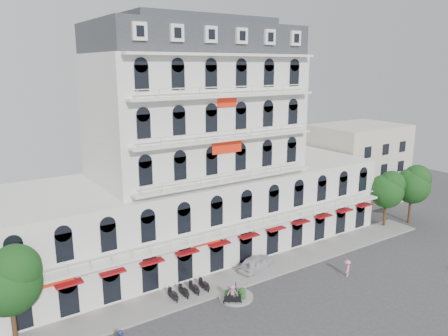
% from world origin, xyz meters
% --- Properties ---
extents(ground, '(120.00, 120.00, 0.00)m').
position_xyz_m(ground, '(0.00, 0.00, 0.00)').
color(ground, '#38383A').
rests_on(ground, ground).
extents(sidewalk, '(53.00, 4.00, 0.16)m').
position_xyz_m(sidewalk, '(0.00, 9.00, 0.08)').
color(sidewalk, gray).
rests_on(sidewalk, ground).
extents(main_building, '(45.00, 15.00, 25.80)m').
position_xyz_m(main_building, '(0.00, 18.00, 9.96)').
color(main_building, silver).
rests_on(main_building, ground).
extents(flank_building_east, '(14.00, 10.00, 12.00)m').
position_xyz_m(flank_building_east, '(30.00, 20.00, 6.00)').
color(flank_building_east, beige).
rests_on(flank_building_east, ground).
extents(traffic_island, '(3.20, 3.20, 1.60)m').
position_xyz_m(traffic_island, '(-3.00, 6.00, 0.26)').
color(traffic_island, gray).
rests_on(traffic_island, ground).
extents(parked_scooter_row, '(4.40, 1.80, 1.10)m').
position_xyz_m(parked_scooter_row, '(-6.35, 8.80, 0.00)').
color(parked_scooter_row, black).
rests_on(parked_scooter_row, ground).
extents(tree_west_inner, '(4.76, 4.76, 8.25)m').
position_xyz_m(tree_west_inner, '(-20.95, 9.48, 5.68)').
color(tree_west_inner, '#382314').
rests_on(tree_west_inner, ground).
extents(tree_east_inner, '(4.40, 4.37, 7.57)m').
position_xyz_m(tree_east_inner, '(24.05, 9.98, 5.21)').
color(tree_east_inner, '#382314').
rests_on(tree_east_inner, ground).
extents(tree_east_outer, '(4.65, 4.65, 8.05)m').
position_xyz_m(tree_east_outer, '(28.05, 8.98, 5.55)').
color(tree_east_outer, '#382314').
rests_on(tree_east_outer, ground).
extents(parked_car, '(5.00, 3.16, 1.59)m').
position_xyz_m(parked_car, '(2.11, 9.50, 0.79)').
color(parked_car, silver).
rests_on(parked_car, ground).
extents(rider_center, '(1.45, 1.16, 1.96)m').
position_xyz_m(rider_center, '(-3.94, 5.19, 1.01)').
color(rider_center, black).
rests_on(rider_center, ground).
extents(pedestrian_mid, '(0.93, 0.54, 1.50)m').
position_xyz_m(pedestrian_mid, '(0.46, 8.71, 0.75)').
color(pedestrian_mid, '#5C5A62').
rests_on(pedestrian_mid, ground).
extents(pedestrian_right, '(1.30, 1.18, 1.76)m').
position_xyz_m(pedestrian_right, '(8.81, 3.18, 0.88)').
color(pedestrian_right, pink).
rests_on(pedestrian_right, ground).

